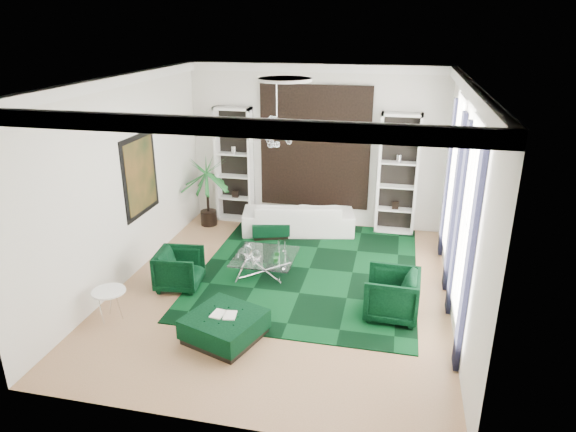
% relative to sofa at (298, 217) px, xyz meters
% --- Properties ---
extents(floor, '(6.00, 7.00, 0.02)m').
position_rel_sofa_xyz_m(floor, '(0.26, -2.81, -0.38)').
color(floor, tan).
rests_on(floor, ground).
extents(ceiling, '(6.00, 7.00, 0.02)m').
position_rel_sofa_xyz_m(ceiling, '(0.26, -2.81, 3.44)').
color(ceiling, white).
rests_on(ceiling, ground).
extents(wall_back, '(6.00, 0.02, 3.80)m').
position_rel_sofa_xyz_m(wall_back, '(0.26, 0.70, 1.53)').
color(wall_back, silver).
rests_on(wall_back, ground).
extents(wall_front, '(6.00, 0.02, 3.80)m').
position_rel_sofa_xyz_m(wall_front, '(0.26, -6.32, 1.53)').
color(wall_front, silver).
rests_on(wall_front, ground).
extents(wall_left, '(0.02, 7.00, 3.80)m').
position_rel_sofa_xyz_m(wall_left, '(-2.75, -2.81, 1.53)').
color(wall_left, silver).
rests_on(wall_left, ground).
extents(wall_right, '(0.02, 7.00, 3.80)m').
position_rel_sofa_xyz_m(wall_right, '(3.27, -2.81, 1.53)').
color(wall_right, silver).
rests_on(wall_right, ground).
extents(crown_molding, '(6.00, 7.00, 0.18)m').
position_rel_sofa_xyz_m(crown_molding, '(0.26, -2.81, 3.33)').
color(crown_molding, white).
rests_on(crown_molding, ceiling).
extents(ceiling_medallion, '(0.90, 0.90, 0.05)m').
position_rel_sofa_xyz_m(ceiling_medallion, '(0.26, -2.51, 3.40)').
color(ceiling_medallion, white).
rests_on(ceiling_medallion, ceiling).
extents(tapestry, '(2.50, 0.06, 2.80)m').
position_rel_sofa_xyz_m(tapestry, '(0.26, 0.65, 1.53)').
color(tapestry, black).
rests_on(tapestry, wall_back).
extents(shelving_left, '(0.90, 0.38, 2.80)m').
position_rel_sofa_xyz_m(shelving_left, '(-1.69, 0.50, 1.03)').
color(shelving_left, white).
rests_on(shelving_left, floor).
extents(shelving_right, '(0.90, 0.38, 2.80)m').
position_rel_sofa_xyz_m(shelving_right, '(2.21, 0.50, 1.03)').
color(shelving_right, white).
rests_on(shelving_right, floor).
extents(painting, '(0.04, 1.30, 1.60)m').
position_rel_sofa_xyz_m(painting, '(-2.71, -2.21, 1.48)').
color(painting, black).
rests_on(painting, wall_left).
extents(window_near, '(0.03, 1.10, 2.90)m').
position_rel_sofa_xyz_m(window_near, '(3.25, -3.71, 1.53)').
color(window_near, white).
rests_on(window_near, wall_right).
extents(curtain_near_a, '(0.07, 0.30, 3.25)m').
position_rel_sofa_xyz_m(curtain_near_a, '(3.21, -4.49, 1.28)').
color(curtain_near_a, black).
rests_on(curtain_near_a, floor).
extents(curtain_near_b, '(0.07, 0.30, 3.25)m').
position_rel_sofa_xyz_m(curtain_near_b, '(3.21, -2.93, 1.28)').
color(curtain_near_b, black).
rests_on(curtain_near_b, floor).
extents(window_far, '(0.03, 1.10, 2.90)m').
position_rel_sofa_xyz_m(window_far, '(3.25, -1.31, 1.53)').
color(window_far, white).
rests_on(window_far, wall_right).
extents(curtain_far_a, '(0.07, 0.30, 3.25)m').
position_rel_sofa_xyz_m(curtain_far_a, '(3.21, -2.09, 1.28)').
color(curtain_far_a, black).
rests_on(curtain_far_a, floor).
extents(curtain_far_b, '(0.07, 0.30, 3.25)m').
position_rel_sofa_xyz_m(curtain_far_b, '(3.21, -0.53, 1.28)').
color(curtain_far_b, black).
rests_on(curtain_far_b, floor).
extents(rug, '(4.20, 5.00, 0.02)m').
position_rel_sofa_xyz_m(rug, '(0.61, -1.88, -0.36)').
color(rug, black).
rests_on(rug, floor).
extents(sofa, '(2.72, 1.50, 0.75)m').
position_rel_sofa_xyz_m(sofa, '(0.00, 0.00, 0.00)').
color(sofa, white).
rests_on(sofa, floor).
extents(armchair_left, '(0.89, 0.87, 0.74)m').
position_rel_sofa_xyz_m(armchair_left, '(-1.63, -3.12, -0.01)').
color(armchair_left, black).
rests_on(armchair_left, floor).
extents(armchair_right, '(0.92, 0.90, 0.81)m').
position_rel_sofa_xyz_m(armchair_right, '(2.25, -3.30, 0.03)').
color(armchair_right, black).
rests_on(armchair_right, floor).
extents(coffee_table, '(1.16, 1.16, 0.40)m').
position_rel_sofa_xyz_m(coffee_table, '(-0.20, -2.29, -0.18)').
color(coffee_table, white).
rests_on(coffee_table, floor).
extents(ottoman_side, '(1.08, 1.08, 0.38)m').
position_rel_sofa_xyz_m(ottoman_side, '(-0.62, -0.30, -0.19)').
color(ottoman_side, black).
rests_on(ottoman_side, floor).
extents(ottoman_front, '(1.34, 1.34, 0.42)m').
position_rel_sofa_xyz_m(ottoman_front, '(-0.26, -4.54, -0.17)').
color(ottoman_front, black).
rests_on(ottoman_front, floor).
extents(book, '(0.40, 0.26, 0.03)m').
position_rel_sofa_xyz_m(book, '(-0.26, -4.54, 0.06)').
color(book, white).
rests_on(book, ottoman_front).
extents(side_table, '(0.59, 0.59, 0.53)m').
position_rel_sofa_xyz_m(side_table, '(-2.29, -4.42, -0.11)').
color(side_table, white).
rests_on(side_table, floor).
extents(palm, '(1.53, 1.53, 2.14)m').
position_rel_sofa_xyz_m(palm, '(-2.22, -0.02, 0.69)').
color(palm, '#206A2B').
rests_on(palm, floor).
extents(chandelier, '(0.86, 0.86, 0.65)m').
position_rel_sofa_xyz_m(chandelier, '(0.08, -2.40, 2.48)').
color(chandelier, white).
rests_on(chandelier, ceiling).
extents(table_plant, '(0.16, 0.15, 0.24)m').
position_rel_sofa_xyz_m(table_plant, '(0.09, -2.53, 0.14)').
color(table_plant, '#206A2B').
rests_on(table_plant, coffee_table).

